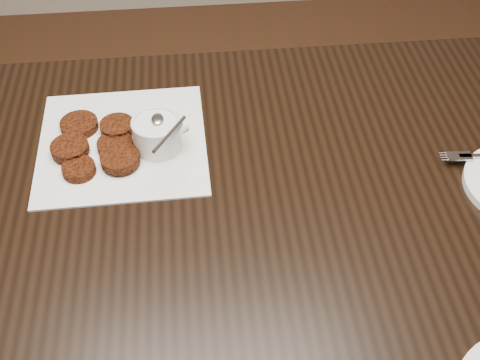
% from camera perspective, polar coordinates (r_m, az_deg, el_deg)
% --- Properties ---
extents(table, '(1.39, 0.89, 0.75)m').
position_cam_1_polar(table, '(1.27, -5.02, -14.59)').
color(table, black).
rests_on(table, floor).
extents(napkin, '(0.30, 0.30, 0.00)m').
position_cam_1_polar(napkin, '(1.09, -10.99, 3.47)').
color(napkin, white).
rests_on(napkin, table).
extents(sauce_ramekin, '(0.11, 0.11, 0.12)m').
position_cam_1_polar(sauce_ramekin, '(1.03, -7.99, 5.56)').
color(sauce_ramekin, white).
rests_on(sauce_ramekin, napkin).
extents(patty_cluster, '(0.23, 0.23, 0.02)m').
position_cam_1_polar(patty_cluster, '(1.08, -13.41, 3.42)').
color(patty_cluster, maroon).
rests_on(patty_cluster, napkin).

